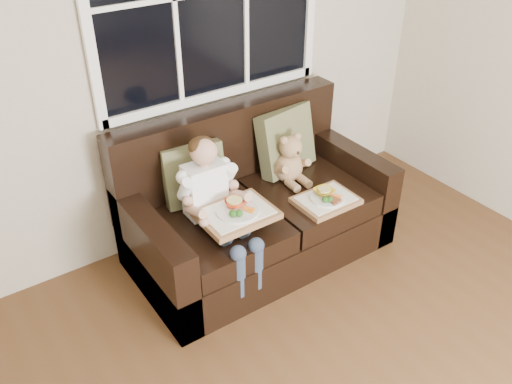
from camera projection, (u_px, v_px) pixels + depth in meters
loveseat at (254, 211)px, 3.66m from camera, size 1.70×0.92×0.96m
pillow_left at (194, 175)px, 3.41m from camera, size 0.41×0.24×0.40m
pillow_right at (286, 140)px, 3.74m from camera, size 0.47×0.27×0.46m
child at (213, 196)px, 3.22m from camera, size 0.36×0.59×0.82m
teddy_bear at (290, 162)px, 3.65m from camera, size 0.21×0.27×0.36m
tray_left at (237, 213)px, 3.18m from camera, size 0.44×0.34×0.10m
tray_right at (326, 199)px, 3.48m from camera, size 0.39×0.30×0.09m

